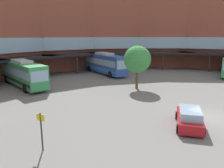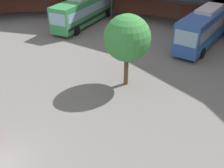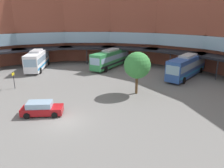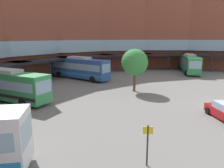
# 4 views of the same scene
# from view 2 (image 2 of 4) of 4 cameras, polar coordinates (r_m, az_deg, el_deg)

# --- Properties ---
(bus_1) EXTENTS (3.15, 12.18, 3.99)m
(bus_1) POSITION_cam_2_polar(r_m,az_deg,el_deg) (31.08, 19.76, 11.90)
(bus_1) COLOR #2D519E
(bus_1) RESTS_ON ground
(bus_3) EXTENTS (3.91, 11.98, 3.77)m
(bus_3) POSITION_cam_2_polar(r_m,az_deg,el_deg) (35.74, -5.96, 15.70)
(bus_3) COLOR #338C4C
(bus_3) RESTS_ON ground
(plaza_tree) EXTENTS (3.62, 3.62, 5.84)m
(plaza_tree) POSITION_cam_2_polar(r_m,az_deg,el_deg) (20.23, 3.30, 9.86)
(plaza_tree) COLOR brown
(plaza_tree) RESTS_ON ground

